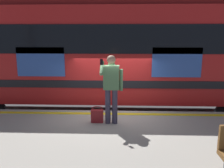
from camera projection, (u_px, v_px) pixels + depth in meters
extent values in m
plane|color=#3D3D3F|center=(112.00, 139.00, 7.31)|extent=(24.04, 24.04, 0.00)
cube|color=yellow|center=(112.00, 114.00, 6.81)|extent=(15.65, 0.16, 0.01)
cube|color=slate|center=(113.00, 122.00, 8.56)|extent=(20.77, 0.08, 0.16)
cube|color=slate|center=(114.00, 109.00, 9.96)|extent=(20.77, 0.08, 0.16)
cube|color=red|center=(110.00, 53.00, 8.75)|extent=(12.29, 2.98, 3.17)
cube|color=maroon|center=(110.00, 6.00, 8.38)|extent=(12.04, 2.74, 0.24)
cube|color=black|center=(108.00, 39.00, 7.16)|extent=(11.67, 0.03, 0.90)
cube|color=black|center=(108.00, 84.00, 7.46)|extent=(11.67, 0.03, 0.24)
cube|color=#3359B2|center=(177.00, 63.00, 7.23)|extent=(1.54, 0.02, 0.93)
cube|color=#3359B2|center=(41.00, 62.00, 7.38)|extent=(1.54, 0.02, 0.93)
cylinder|color=black|center=(23.00, 94.00, 10.47)|extent=(0.84, 0.12, 0.84)
cylinder|color=black|center=(202.00, 96.00, 10.18)|extent=(0.84, 0.12, 0.84)
cylinder|color=#383347|center=(115.00, 106.00, 6.01)|extent=(0.14, 0.14, 0.92)
cylinder|color=#383347|center=(108.00, 106.00, 6.02)|extent=(0.14, 0.14, 0.92)
cube|color=#4C724C|center=(111.00, 78.00, 5.85)|extent=(0.40, 0.24, 0.61)
sphere|color=#4C724C|center=(112.00, 66.00, 5.95)|extent=(0.20, 0.20, 0.20)
sphere|color=tan|center=(111.00, 60.00, 5.76)|extent=(0.22, 0.22, 0.22)
cylinder|color=#4C724C|center=(121.00, 80.00, 5.86)|extent=(0.09, 0.09, 0.55)
cylinder|color=#4C724C|center=(102.00, 68.00, 5.73)|extent=(0.09, 0.42, 0.33)
cube|color=black|center=(101.00, 62.00, 5.60)|extent=(0.07, 0.02, 0.15)
cube|color=maroon|center=(97.00, 116.00, 6.15)|extent=(0.32, 0.16, 0.33)
torus|color=maroon|center=(97.00, 108.00, 6.10)|extent=(0.29, 0.29, 0.02)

